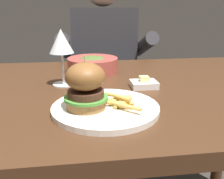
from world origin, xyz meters
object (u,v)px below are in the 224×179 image
wine_glass (61,43)px  butter_dish (144,84)px  burger_sandwich (86,86)px  main_plate (106,108)px  soup_bowl (93,64)px  diner_person (104,80)px

wine_glass → butter_dish: bearing=-13.7°
butter_dish → burger_sandwich: bearing=-136.1°
main_plate → soup_bowl: soup_bowl is taller
butter_dish → wine_glass: bearing=166.3°
butter_dish → soup_bowl: bearing=123.5°
butter_dish → soup_bowl: size_ratio=0.42×
main_plate → diner_person: bearing=84.4°
diner_person → main_plate: bearing=-95.6°
main_plate → diner_person: diner_person is taller
wine_glass → diner_person: diner_person is taller
burger_sandwich → butter_dish: burger_sandwich is taller
butter_dish → soup_bowl: 0.27m
burger_sandwich → wine_glass: (-0.06, 0.24, 0.07)m
main_plate → burger_sandwich: size_ratio=2.07×
burger_sandwich → diner_person: (0.13, 0.89, -0.24)m
butter_dish → main_plate: bearing=-129.3°
main_plate → butter_dish: bearing=50.7°
burger_sandwich → wine_glass: size_ratio=0.71×
diner_person → burger_sandwich: bearing=-98.5°
soup_bowl → wine_glass: bearing=-123.2°
wine_glass → soup_bowl: bearing=56.8°
butter_dish → diner_person: (-0.05, 0.71, -0.19)m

